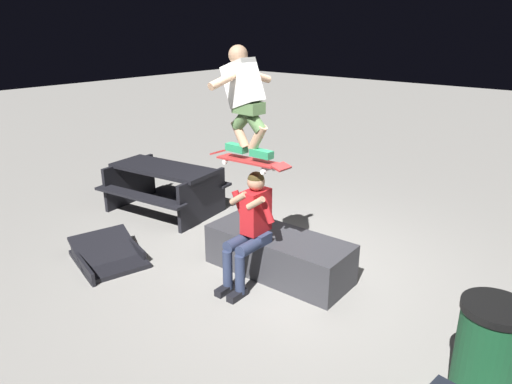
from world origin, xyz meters
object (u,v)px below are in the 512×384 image
Objects in this scene: skateboard at (249,161)px; trash_bin at (488,353)px; skater_airborne at (244,96)px; picnic_table_back at (164,182)px; ledge_box_main at (278,254)px; person_sitting_on_ledge at (250,224)px; kicker_ramp at (109,257)px.

skateboard is 2.83m from trash_bin.
skater_airborne is 0.60× the size of picnic_table_back.
picnic_table_back is (2.43, -0.79, -1.66)m from skater_airborne.
picnic_table_back is at bearing -9.09° from ledge_box_main.
ledge_box_main is 2.02× the size of trash_bin.
person_sitting_on_ledge is 1.19× the size of skater_airborne.
trash_bin reaches higher than kicker_ramp.
person_sitting_on_ledge is 1.19× the size of kicker_ramp.
picnic_table_back reaches higher than kicker_ramp.
trash_bin reaches higher than picnic_table_back.
person_sitting_on_ledge is 2.67m from picnic_table_back.
skater_airborne reaches higher than kicker_ramp.
trash_bin reaches higher than ledge_box_main.
skateboard is 1.17× the size of trash_bin.
ledge_box_main is 2.18m from kicker_ramp.
kicker_ramp is (1.83, 1.16, -0.19)m from ledge_box_main.
skateboard is 0.92× the size of kicker_ramp.
person_sitting_on_ledge reaches higher than picnic_table_back.
picnic_table_back is (0.79, -1.58, 0.44)m from kicker_ramp.
ledge_box_main is at bearing -103.36° from person_sitting_on_ledge.
skateboard is (0.04, -0.03, 0.73)m from person_sitting_on_ledge.
skater_airborne is (0.10, -0.03, 1.41)m from person_sitting_on_ledge.
trash_bin is (-2.69, 0.20, -1.72)m from skater_airborne.
skateboard reaches higher than person_sitting_on_ledge.
picnic_table_back reaches higher than ledge_box_main.
skater_airborne is at bearing -4.23° from trash_bin.
skateboard is 0.55× the size of picnic_table_back.
ledge_box_main is at bearing 170.91° from picnic_table_back.
skater_airborne is at bearing 62.77° from ledge_box_main.
skateboard is 2.34m from kicker_ramp.
ledge_box_main is 2.57m from trash_bin.
kicker_ramp is (1.73, 0.76, -0.69)m from person_sitting_on_ledge.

